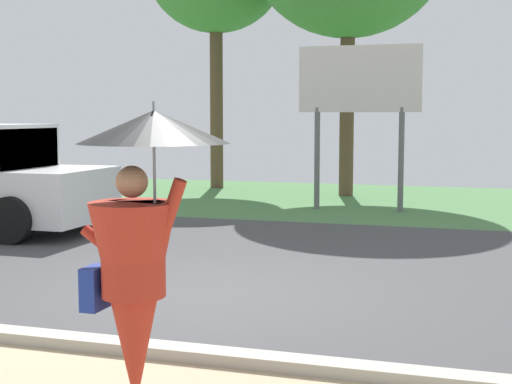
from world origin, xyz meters
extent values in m
cube|color=#424244|center=(0.00, 2.00, -0.05)|extent=(40.00, 8.00, 0.10)
cube|color=#4A7945|center=(0.00, 10.00, -0.05)|extent=(40.00, 8.00, 0.10)
cube|color=#B2AD9E|center=(0.00, -2.00, 0.05)|extent=(40.00, 0.24, 0.10)
cone|color=#B22D1E|center=(0.78, -3.09, 0.73)|extent=(0.60, 0.60, 1.45)
cylinder|color=#B22D1E|center=(0.78, -3.09, 1.12)|extent=(0.44, 0.44, 0.65)
sphere|color=tan|center=(0.78, -3.09, 1.59)|extent=(0.22, 0.22, 0.22)
cylinder|color=#B22D1E|center=(1.06, -3.09, 1.40)|extent=(0.24, 0.09, 0.45)
cylinder|color=#B22D1E|center=(0.52, -3.07, 1.16)|extent=(0.29, 0.08, 0.24)
cylinder|color=gray|center=(0.94, -3.09, 1.62)|extent=(0.02, 0.02, 0.75)
cone|color=black|center=(0.94, -3.09, 1.96)|extent=(1.02, 1.02, 0.22)
cylinder|color=gray|center=(0.94, -3.09, 2.08)|extent=(0.02, 0.02, 0.10)
cube|color=#B7B7BC|center=(0.48, -3.04, 1.25)|extent=(0.02, 0.11, 0.16)
cube|color=navy|center=(0.51, -3.14, 0.85)|extent=(0.12, 0.24, 0.30)
cube|color=#2D3842|center=(-4.44, 3.34, 1.43)|extent=(0.10, 1.70, 0.77)
cylinder|color=black|center=(-4.09, 4.34, 0.38)|extent=(0.76, 0.28, 0.76)
cylinder|color=black|center=(-4.09, 2.34, 0.38)|extent=(0.76, 0.28, 0.76)
cylinder|color=slate|center=(-0.42, 8.06, 1.10)|extent=(0.12, 0.12, 2.20)
cylinder|color=slate|center=(1.38, 8.06, 1.10)|extent=(0.12, 0.12, 2.20)
cube|color=silver|center=(0.48, 8.06, 2.80)|extent=(2.60, 0.10, 1.40)
cylinder|color=brown|center=(-0.29, 10.90, 2.31)|extent=(0.36, 0.36, 4.62)
cylinder|color=brown|center=(-4.14, 11.86, 2.41)|extent=(0.36, 0.36, 4.81)
camera|label=1|loc=(3.05, -7.58, 2.04)|focal=51.74mm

